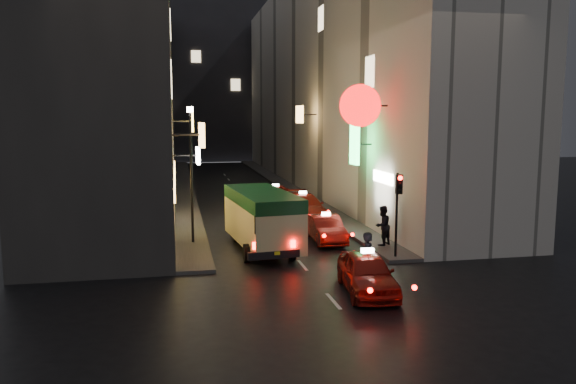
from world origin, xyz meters
TOP-DOWN VIEW (x-y plane):
  - ground at (0.00, 0.00)m, footprint 120.00×120.00m
  - building_left at (-8.00, 33.99)m, footprint 7.39×52.00m
  - building_right at (8.00, 33.99)m, footprint 8.34×52.00m
  - building_far at (0.00, 66.00)m, footprint 30.00×10.00m
  - sidewalk_left at (-4.25, 34.00)m, footprint 1.50×52.00m
  - sidewalk_right at (4.25, 34.00)m, footprint 1.50×52.00m
  - minibus at (-1.20, 11.36)m, footprint 2.81×6.39m
  - taxi_near at (1.37, 4.68)m, footprint 2.59×5.19m
  - taxi_second at (2.05, 12.49)m, footprint 2.06×4.67m
  - taxi_third at (2.19, 18.04)m, footprint 2.59×5.77m
  - taxi_far at (1.46, 22.84)m, footprint 2.57×5.33m
  - pedestrian_crossing at (1.74, 5.59)m, footprint 0.59×0.78m
  - pedestrian_sidewalk at (4.19, 10.66)m, footprint 0.91×0.84m
  - traffic_light at (4.00, 8.47)m, footprint 0.26×0.43m
  - lamp_post at (-4.20, 13.00)m, footprint 0.28×0.28m

SIDE VIEW (x-z plane):
  - ground at x=0.00m, z-range 0.00..0.00m
  - sidewalk_left at x=-4.25m, z-range 0.00..0.15m
  - sidewalk_right at x=4.25m, z-range 0.00..0.15m
  - taxi_second at x=2.05m, z-range -0.08..1.55m
  - taxi_near at x=1.37m, z-range -0.08..1.67m
  - taxi_far at x=1.46m, z-range -0.08..1.73m
  - taxi_third at x=2.19m, z-range -0.08..1.89m
  - pedestrian_crossing at x=1.74m, z-range 0.00..2.14m
  - pedestrian_sidewalk at x=4.19m, z-range 0.15..2.20m
  - minibus at x=-1.20m, z-range 0.35..3.01m
  - traffic_light at x=4.00m, z-range 0.94..4.44m
  - lamp_post at x=-4.20m, z-range 0.61..6.84m
  - building_left at x=-8.00m, z-range 0.00..18.00m
  - building_right at x=8.00m, z-range 0.00..18.00m
  - building_far at x=0.00m, z-range 0.00..22.00m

